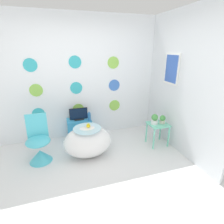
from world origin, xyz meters
TOP-DOWN VIEW (x-y plane):
  - ground_plane at (0.00, 0.00)m, footprint 12.00×12.00m
  - wall_back_dotted at (0.00, 1.78)m, footprint 4.55×0.05m
  - wall_right at (1.79, 0.88)m, footprint 0.06×2.76m
  - bathtub at (0.04, 0.86)m, footprint 0.89×0.62m
  - rubber_duck at (0.06, 0.84)m, footprint 0.07×0.08m
  - chair at (-0.82, 0.95)m, footprint 0.42×0.42m
  - tv_cabinet at (-0.02, 1.56)m, footprint 0.51×0.33m
  - tv at (-0.02, 1.56)m, footprint 0.39×0.12m
  - vase at (0.19, 1.44)m, footprint 0.07×0.07m
  - side_table at (1.50, 0.84)m, footprint 0.39×0.36m
  - potted_plant_left at (1.42, 0.85)m, footprint 0.13×0.13m
  - potted_plant_right at (1.59, 0.84)m, footprint 0.12×0.12m

SIDE VIEW (x-z plane):
  - ground_plane at x=0.00m, z-range 0.00..0.00m
  - tv_cabinet at x=-0.02m, z-range 0.00..0.47m
  - chair at x=-0.82m, z-range -0.16..0.70m
  - bathtub at x=0.04m, z-range 0.00..0.59m
  - side_table at x=1.50m, z-range 0.14..0.61m
  - vase at x=0.19m, z-range 0.46..0.65m
  - potted_plant_right at x=1.59m, z-range 0.47..0.64m
  - potted_plant_left at x=1.42m, z-range 0.47..0.68m
  - tv at x=-0.02m, z-range 0.45..0.71m
  - rubber_duck at x=0.06m, z-range 0.59..0.67m
  - wall_back_dotted at x=0.00m, z-range 0.00..2.60m
  - wall_right at x=1.79m, z-range 0.00..2.60m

